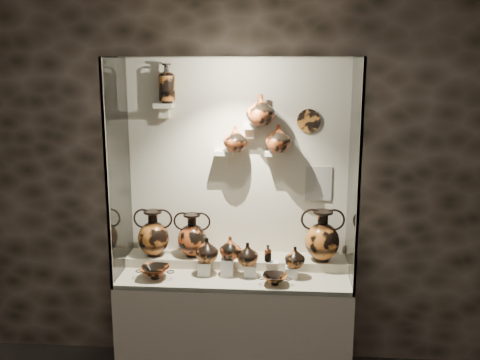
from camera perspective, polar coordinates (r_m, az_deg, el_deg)
name	(u,v)px	position (r m, az deg, el deg)	size (l,w,h in m)	color
wall_back	(238,164)	(4.13, -0.23, 1.74)	(5.00, 0.02, 3.20)	black
plinth	(235,326)	(4.22, -0.56, -15.33)	(1.70, 0.60, 0.80)	beige
front_tier	(235,275)	(4.04, -0.58, -10.10)	(1.68, 0.58, 0.03)	#BDAF92
rear_tier	(237,262)	(4.19, -0.37, -8.75)	(1.70, 0.25, 0.10)	#BDAF92
back_panel	(238,164)	(4.13, -0.23, 1.73)	(1.70, 0.03, 1.60)	beige
glass_front	(231,180)	(3.53, -1.01, -0.04)	(1.70, 0.01, 1.60)	white
glass_left	(118,170)	(3.98, -12.84, 1.04)	(0.01, 0.60, 1.60)	white
glass_right	(354,173)	(3.84, 12.08, 0.69)	(0.01, 0.60, 1.60)	white
glass_top	(234,58)	(3.75, -0.63, 12.92)	(1.70, 0.60, 0.01)	white
frame_post_left	(107,178)	(3.71, -14.05, 0.18)	(0.02, 0.02, 1.60)	gray
frame_post_right	(359,182)	(3.56, 12.60, -0.23)	(0.02, 0.02, 1.60)	gray
pedestal_a	(204,268)	(4.00, -3.83, -9.39)	(0.09, 0.09, 0.10)	silver
pedestal_b	(227,267)	(3.97, -1.37, -9.27)	(0.09, 0.09, 0.13)	silver
pedestal_c	(250,270)	(3.97, 1.11, -9.61)	(0.09, 0.09, 0.09)	silver
pedestal_d	(272,269)	(3.96, 3.46, -9.46)	(0.09, 0.09, 0.12)	silver
pedestal_e	(291,272)	(3.96, 5.51, -9.76)	(0.09, 0.09, 0.08)	silver
bracket_ul	(164,106)	(4.08, -8.13, 7.87)	(0.14, 0.12, 0.04)	beige
bracket_ca	(224,152)	(4.04, -1.73, 2.95)	(0.14, 0.12, 0.04)	beige
bracket_cb	(250,126)	(4.00, 1.12, 5.75)	(0.10, 0.12, 0.04)	beige
bracket_cc	(274,153)	(4.02, 3.67, 2.89)	(0.14, 0.12, 0.04)	beige
amphora_left	(153,233)	(4.19, -9.22, -5.60)	(0.29, 0.29, 0.36)	#A5581F
amphora_mid	(192,235)	(4.14, -5.12, -5.85)	(0.27, 0.27, 0.34)	#AF491E
amphora_right	(322,235)	(4.07, 8.77, -5.87)	(0.31, 0.31, 0.39)	#A5581F
jug_a	(207,250)	(3.96, -3.55, -7.44)	(0.17, 0.17, 0.18)	#A5581F
jug_b	(230,247)	(3.93, -1.05, -7.21)	(0.16, 0.16, 0.16)	#AF491E
jug_c	(248,254)	(3.92, 0.81, -7.86)	(0.16, 0.16, 0.17)	#A5581F
jug_e	(295,257)	(3.93, 5.88, -8.16)	(0.15, 0.15, 0.15)	#A5581F
lekythos_small	(268,252)	(3.90, 2.99, -7.72)	(0.06, 0.06, 0.14)	#AF491E
kylix_left	(155,271)	(3.97, -9.06, -9.59)	(0.27, 0.23, 0.11)	#AF491E
kylix_right	(275,278)	(3.83, 3.74, -10.44)	(0.22, 0.19, 0.09)	#A5581F
lekythos_tall	(167,81)	(4.04, -7.81, 10.44)	(0.13, 0.13, 0.33)	#A5581F
ovoid_vase_a	(235,139)	(3.98, -0.51, 4.43)	(0.18, 0.18, 0.19)	#AF491E
ovoid_vase_b	(261,110)	(3.93, 2.21, 7.51)	(0.21, 0.21, 0.22)	#AF491E
ovoid_vase_c	(278,138)	(3.96, 4.11, 4.46)	(0.19, 0.19, 0.20)	#AF491E
wall_plate	(309,121)	(4.04, 7.34, 6.28)	(0.18, 0.18, 0.02)	#A86021
info_placard	(319,183)	(4.13, 8.38, -0.37)	(0.20, 0.01, 0.27)	beige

